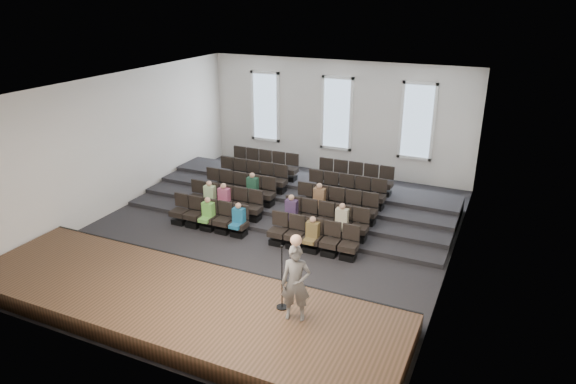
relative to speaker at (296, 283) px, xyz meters
The scene contains 14 objects.
ground 5.87m from the speaker, 123.87° to the left, with size 14.00×14.00×0.00m, color #232326.
ceiling 6.72m from the speaker, 123.87° to the left, with size 12.00×14.00×0.02m, color white.
wall_back 12.21m from the speaker, 105.11° to the left, with size 12.00×0.04×5.00m, color silver.
wall_front 4.06m from the speaker, 144.13° to the right, with size 12.00×0.04×5.00m, color silver.
wall_left 10.39m from the speaker, 152.79° to the left, with size 0.04×14.00×5.00m, color silver.
wall_right 5.62m from the speaker, 58.93° to the left, with size 0.04×14.00×5.00m, color silver.
stage 3.41m from the speaker, behind, with size 11.80×3.60×0.50m, color #4F3322.
stage_lip 3.66m from the speaker, 156.24° to the left, with size 11.80×0.06×0.52m, color black.
risers 8.60m from the speaker, 111.88° to the left, with size 11.80×4.80×0.60m.
seating_rows 7.06m from the speaker, 116.85° to the left, with size 6.80×4.70×1.67m.
windows 12.17m from the speaker, 105.20° to the left, with size 8.44×0.10×3.24m.
audience 6.12m from the speaker, 123.78° to the left, with size 5.45×2.64×1.10m.
speaker is the anchor object (origin of this frame).
mic_stand 0.68m from the speaker, 152.06° to the left, with size 0.28×0.28×1.70m.
Camera 1 is at (7.23, -14.07, 7.68)m, focal length 32.00 mm.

